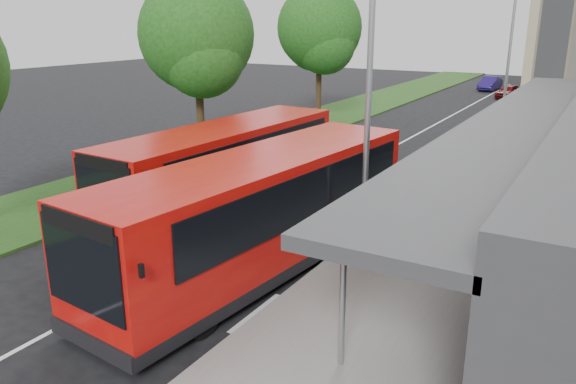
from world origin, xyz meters
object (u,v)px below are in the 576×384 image
at_px(tree_far, 320,34).
at_px(bus_main, 263,212).
at_px(car_far, 490,83).
at_px(lamp_post_near, 366,87).
at_px(car_near, 508,91).
at_px(lamp_post_far, 508,50).
at_px(litter_bin, 475,179).
at_px(tree_mid, 198,42).
at_px(bollard, 496,137).
at_px(bus_second, 225,167).

height_order(tree_far, bus_main, tree_far).
xyz_separation_m(tree_far, car_far, (6.27, 22.68, -4.85)).
distance_m(lamp_post_near, car_near, 37.07).
height_order(tree_far, lamp_post_far, tree_far).
relative_size(tree_far, litter_bin, 9.42).
height_order(tree_far, car_far, tree_far).
bearing_deg(tree_mid, car_near, 73.60).
bearing_deg(tree_far, car_far, 74.54).
xyz_separation_m(lamp_post_far, litter_bin, (1.38, -12.23, -4.12)).
distance_m(tree_mid, litter_bin, 13.40).
distance_m(tree_far, bollard, 12.86).
distance_m(litter_bin, car_near, 29.23).
distance_m(tree_mid, car_near, 31.33).
distance_m(lamp_post_near, bus_main, 4.16).
relative_size(lamp_post_far, bollard, 9.17).
xyz_separation_m(bus_main, car_near, (-0.41, 38.61, -0.99)).
bearing_deg(litter_bin, tree_far, 137.94).
distance_m(tree_far, bus_second, 18.72).
bearing_deg(tree_far, lamp_post_near, -59.71).
bearing_deg(tree_far, lamp_post_far, 4.87).
height_order(tree_mid, bus_main, tree_mid).
height_order(tree_far, bus_second, tree_far).
bearing_deg(lamp_post_near, litter_bin, 79.96).
height_order(lamp_post_near, lamp_post_far, same).
bearing_deg(tree_far, bus_second, -72.76).
height_order(lamp_post_far, bollard, lamp_post_far).
relative_size(bollard, car_near, 0.26).
xyz_separation_m(lamp_post_near, car_near, (-2.38, 36.76, -4.14)).
bearing_deg(lamp_post_near, bollard, 88.39).
distance_m(lamp_post_near, bus_second, 6.75).
bearing_deg(bus_main, tree_mid, 141.45).
distance_m(tree_mid, bollard, 15.65).
relative_size(bus_main, car_near, 3.25).
height_order(litter_bin, car_near, car_near).
height_order(bus_main, bollard, bus_main).
distance_m(bus_second, bollard, 16.09).
height_order(lamp_post_near, car_far, lamp_post_near).
height_order(lamp_post_far, bus_second, lamp_post_far).
bearing_deg(bus_main, litter_bin, 76.49).
xyz_separation_m(tree_far, bus_main, (9.16, -20.91, -3.92)).
bearing_deg(bollard, bus_main, -97.58).
distance_m(tree_far, car_far, 24.02).
relative_size(tree_mid, bus_main, 0.76).
relative_size(tree_mid, lamp_post_far, 1.04).
height_order(lamp_post_far, bus_main, lamp_post_far).
distance_m(bus_second, litter_bin, 9.45).
relative_size(lamp_post_far, car_near, 2.38).
bearing_deg(tree_mid, litter_bin, 3.28).
xyz_separation_m(tree_far, car_near, (8.74, 17.71, -4.91)).
xyz_separation_m(tree_mid, tree_far, (-0.00, 12.00, 0.13)).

